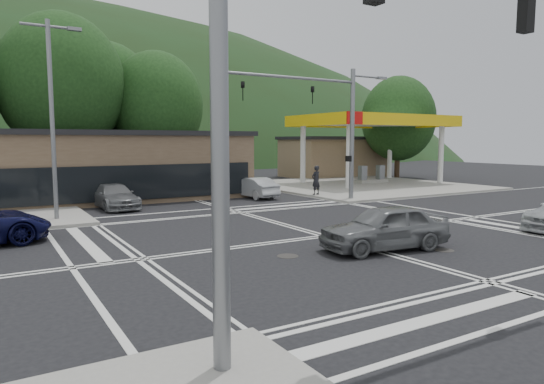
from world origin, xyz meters
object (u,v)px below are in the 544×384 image
car_queue_b (196,185)px  car_northbound (114,196)px  car_grey_center (384,227)px  pedestrian (316,180)px  car_queue_a (253,188)px

car_queue_b → car_northbound: 7.14m
car_grey_center → pedestrian: bearing=160.8°
car_northbound → pedestrian: pedestrian is taller
car_queue_a → pedestrian: (3.77, -1.70, 0.44)m
car_grey_center → car_northbound: 16.06m
car_queue_b → car_queue_a: bearing=130.8°
car_grey_center → car_queue_a: car_grey_center is taller
car_grey_center → car_queue_b: size_ratio=1.09×
car_queue_a → car_northbound: 8.94m
car_grey_center → car_queue_b: (0.66, 18.63, -0.07)m
car_queue_b → car_northbound: (-6.19, -3.55, -0.04)m
car_queue_a → car_queue_b: size_ratio=0.97×
car_grey_center → car_queue_a: 15.87m
car_queue_b → pedestrian: 8.10m
car_queue_a → car_northbound: size_ratio=0.88×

